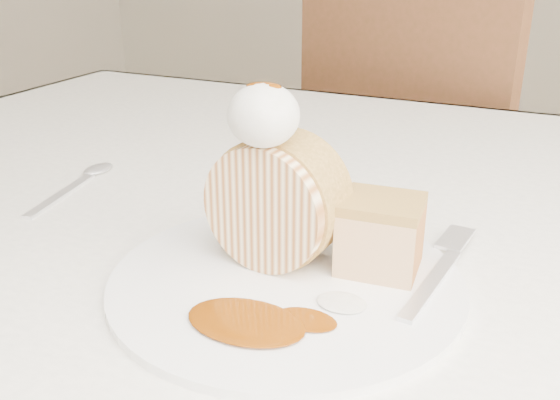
% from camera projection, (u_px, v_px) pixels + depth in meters
% --- Properties ---
extents(table, '(1.40, 0.90, 0.75)m').
position_uv_depth(table, '(336.00, 259.00, 0.73)').
color(table, beige).
rests_on(table, ground).
extents(chair_far, '(0.57, 0.57, 0.97)m').
position_uv_depth(chair_far, '(420.00, 165.00, 1.36)').
color(chair_far, brown).
rests_on(chair_far, ground).
extents(plate, '(0.30, 0.30, 0.01)m').
position_uv_depth(plate, '(286.00, 280.00, 0.50)').
color(plate, white).
rests_on(plate, table).
extents(roulade_slice, '(0.11, 0.07, 0.11)m').
position_uv_depth(roulade_slice, '(277.00, 201.00, 0.51)').
color(roulade_slice, '#FFE5B1').
rests_on(roulade_slice, plate).
extents(cake_chunk, '(0.07, 0.06, 0.05)m').
position_uv_depth(cake_chunk, '(380.00, 239.00, 0.50)').
color(cake_chunk, tan).
rests_on(cake_chunk, plate).
extents(whipped_cream, '(0.05, 0.05, 0.05)m').
position_uv_depth(whipped_cream, '(264.00, 115.00, 0.46)').
color(whipped_cream, white).
rests_on(whipped_cream, roulade_slice).
extents(caramel_drizzle, '(0.03, 0.02, 0.01)m').
position_uv_depth(caramel_drizzle, '(264.00, 78.00, 0.45)').
color(caramel_drizzle, '#6E3004').
rests_on(caramel_drizzle, whipped_cream).
extents(caramel_pool, '(0.09, 0.06, 0.00)m').
position_uv_depth(caramel_pool, '(246.00, 321.00, 0.44)').
color(caramel_pool, '#6E3004').
rests_on(caramel_pool, plate).
extents(fork, '(0.04, 0.17, 0.00)m').
position_uv_depth(fork, '(431.00, 284.00, 0.49)').
color(fork, silver).
rests_on(fork, plate).
extents(spoon, '(0.05, 0.15, 0.00)m').
position_uv_depth(spoon, '(61.00, 195.00, 0.67)').
color(spoon, silver).
rests_on(spoon, table).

